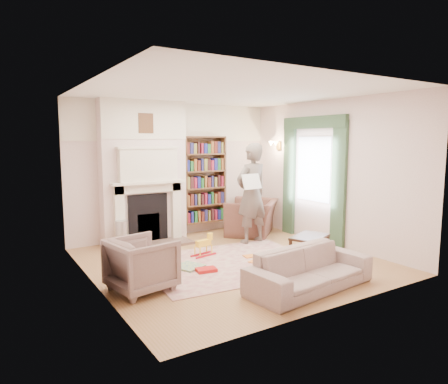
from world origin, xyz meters
TOP-DOWN VIEW (x-y plane):
  - floor at (0.00, 0.00)m, footprint 4.50×4.50m
  - ceiling at (0.00, 0.00)m, footprint 4.50×4.50m
  - wall_back at (0.00, 2.25)m, footprint 4.50×0.00m
  - wall_front at (0.00, -2.25)m, footprint 4.50×0.00m
  - wall_left at (-2.25, 0.00)m, footprint 0.00×4.50m
  - wall_right at (2.25, 0.00)m, footprint 0.00×4.50m
  - fireplace at (-0.75, 2.05)m, footprint 1.70×0.58m
  - bookcase at (0.65, 2.12)m, footprint 1.00×0.24m
  - window at (2.23, 0.40)m, footprint 0.02×0.90m
  - curtain_left at (2.20, -0.30)m, footprint 0.07×0.32m
  - curtain_right at (2.20, 1.10)m, footprint 0.07×0.32m
  - pelmet at (2.19, 0.40)m, footprint 0.09×1.70m
  - wall_sconce at (2.03, 1.50)m, footprint 0.20×0.24m
  - rug at (-0.09, -0.10)m, footprint 2.96×2.38m
  - armchair_reading at (1.45, 1.43)m, footprint 1.51×1.51m
  - armchair_left at (-1.75, -0.46)m, footprint 0.92×0.91m
  - sofa at (0.21, -1.63)m, footprint 1.96×0.93m
  - man_reading at (1.00, 0.83)m, footprint 0.77×0.55m
  - newspaper at (0.85, 0.63)m, footprint 0.44×0.17m
  - coffee_table at (1.07, -0.73)m, footprint 0.82×0.69m
  - paraffin_heater at (-1.34, 1.69)m, footprint 0.31×0.31m
  - rocking_horse at (-0.28, 0.49)m, footprint 0.48×0.26m
  - board_game at (-0.79, 0.04)m, footprint 0.52×0.52m
  - game_box_lid at (-0.65, -0.27)m, footprint 0.34×0.25m
  - comic_annuals at (0.34, -0.31)m, footprint 0.61×0.81m

SIDE VIEW (x-z plane):
  - floor at x=0.00m, z-range 0.00..0.00m
  - rug at x=-0.09m, z-range 0.00..0.01m
  - comic_annuals at x=0.34m, z-range 0.01..0.03m
  - board_game at x=-0.79m, z-range 0.01..0.04m
  - game_box_lid at x=-0.65m, z-range 0.01..0.06m
  - rocking_horse at x=-0.28m, z-range 0.00..0.39m
  - coffee_table at x=1.07m, z-range 0.00..0.45m
  - paraffin_heater at x=-1.34m, z-range 0.00..0.55m
  - sofa at x=0.21m, z-range 0.00..0.55m
  - armchair_left at x=-1.75m, z-range 0.00..0.73m
  - armchair_reading at x=1.45m, z-range 0.00..0.74m
  - man_reading at x=1.00m, z-range 0.00..1.98m
  - bookcase at x=0.65m, z-range 0.25..2.10m
  - curtain_left at x=2.20m, z-range 0.00..2.40m
  - curtain_right at x=2.20m, z-range 0.00..2.40m
  - newspaper at x=0.85m, z-range 1.11..1.39m
  - fireplace at x=-0.75m, z-range -0.01..2.79m
  - wall_back at x=0.00m, z-range -0.85..3.65m
  - wall_front at x=0.00m, z-range -0.85..3.65m
  - wall_left at x=-2.25m, z-range -0.85..3.65m
  - wall_right at x=2.25m, z-range -0.85..3.65m
  - window at x=2.23m, z-range 0.80..2.10m
  - wall_sconce at x=2.03m, z-range 1.78..2.02m
  - pelmet at x=2.19m, z-range 2.26..2.50m
  - ceiling at x=0.00m, z-range 2.80..2.80m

